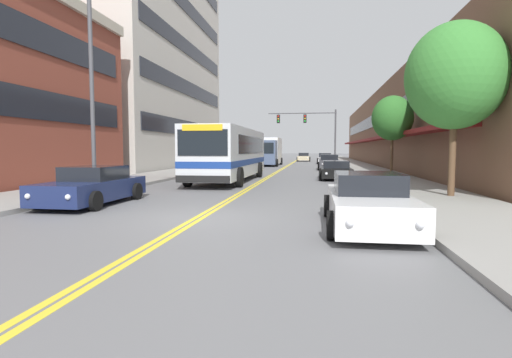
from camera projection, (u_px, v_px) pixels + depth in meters
The scene contains 21 objects.
ground_plane at pixel (289, 165), 47.51m from camera, with size 240.00×240.00×0.00m, color slate.
sidewalk_left at pixel (228, 164), 48.61m from camera, with size 3.88×106.00×0.15m.
sidewalk_right at pixel (353, 165), 46.40m from camera, with size 3.88×106.00×0.15m.
centre_line at pixel (289, 165), 47.51m from camera, with size 0.34×106.00×0.01m.
office_tower_left at pixel (132, 11), 40.71m from camera, with size 12.08×25.13×31.83m.
storefront_row_right at pixel (410, 129), 45.17m from camera, with size 9.10×68.00×8.23m.
city_bus at pixel (230, 152), 23.73m from camera, with size 2.95×11.52×3.05m.
car_navy_parked_left_near at pixel (93, 186), 13.72m from camera, with size 2.07×4.73×1.30m.
car_slate_blue_parked_left_mid at pixel (244, 161), 41.74m from camera, with size 2.01×4.29×1.42m.
car_champagne_parked_left_far at pixel (232, 163), 35.73m from camera, with size 2.16×4.76×1.26m.
car_white_parked_right_foreground at pixel (368, 202), 9.62m from camera, with size 2.03×4.82×1.32m.
car_dark_grey_parked_right_mid at pixel (329, 163), 36.37m from camera, with size 2.04×4.27×1.38m.
car_silver_parked_right_far at pixel (325, 159), 51.27m from camera, with size 2.01×4.72×1.36m.
car_black_parked_right_end at pixel (336, 171), 24.95m from camera, with size 2.08×4.31×1.15m.
car_beige_moving_lead at pixel (304, 157), 61.13m from camera, with size 2.01×4.14×1.29m.
box_truck at pixel (269, 151), 45.42m from camera, with size 2.58×7.87×3.16m.
traffic_signal_mast at pixel (311, 126), 43.47m from camera, with size 7.38×0.38×6.14m.
street_lamp_left_near at pixel (97, 64), 15.06m from camera, with size 2.06×0.28×8.73m.
street_tree_right_near at pixel (455, 76), 14.57m from camera, with size 3.54×3.54×6.35m.
street_tree_right_mid at pixel (392, 118), 25.58m from camera, with size 2.60×2.60×5.15m.
fire_hydrant at pixel (385, 182), 16.19m from camera, with size 0.31×0.23×0.84m.
Camera 1 is at (3.18, -10.56, 1.90)m, focal length 28.00 mm.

